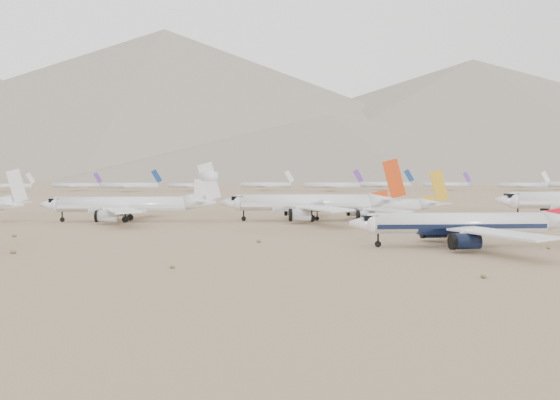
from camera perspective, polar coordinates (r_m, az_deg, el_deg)
The scene contains 9 objects.
ground at distance 104.39m, azimuth 14.92°, elevation -5.21°, with size 7000.00×7000.00×0.00m, color #87694E.
main_airliner at distance 113.43m, azimuth 19.17°, elevation -2.37°, with size 45.81×44.74×16.17m.
row2_gold_tail at distance 167.63m, azimuth 9.70°, elevation -0.61°, with size 43.31×42.35×15.42m.
row2_orange_tail at distance 163.34m, azimuth 3.45°, elevation -0.33°, with size 52.56×51.42×18.75m.
row2_white_trijet at distance 166.31m, azimuth -15.20°, elevation -0.42°, with size 49.73×48.60×17.62m.
distant_storage_row at distance 424.59m, azimuth 9.52°, elevation 1.57°, with size 660.05×62.45×14.86m.
mountain_range at distance 1757.93m, azimuth 0.06°, elevation 8.73°, with size 7354.00×3024.00×470.00m.
foothills at distance 1323.21m, azimuth 21.79°, elevation 5.06°, with size 4637.50×1395.00×155.00m.
desert_scrub at distance 79.38m, azimuth 20.58°, elevation -7.68°, with size 261.14×121.67×0.63m.
Camera 1 is at (-32.47, -98.11, 14.73)m, focal length 35.00 mm.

